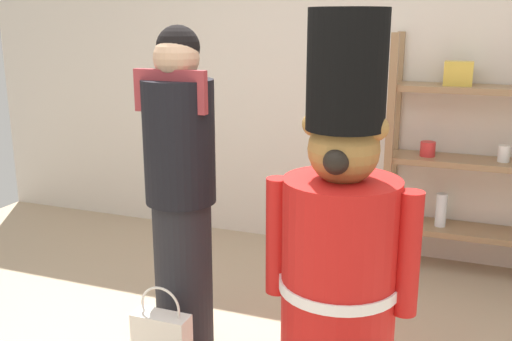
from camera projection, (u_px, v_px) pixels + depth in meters
back_wall at (361, 74)px, 4.15m from camera, size 6.40×0.12×2.60m
merchandise_shelf at (504, 156)px, 3.73m from camera, size 1.46×0.35×1.60m
teddy_bear_guard at (340, 245)px, 2.58m from camera, size 0.70×0.54×1.72m
person_shopper at (181, 189)px, 2.88m from camera, size 0.37×0.35×1.65m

